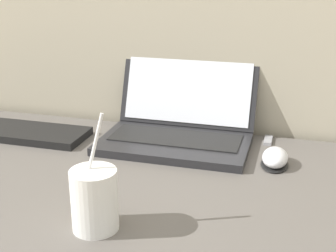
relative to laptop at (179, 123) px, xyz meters
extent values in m
cube|color=#232326|center=(0.00, -0.05, -0.04)|extent=(0.37, 0.22, 0.02)
cube|color=black|center=(0.00, -0.04, -0.03)|extent=(0.33, 0.12, 0.00)
cube|color=#232326|center=(0.00, 0.09, 0.07)|extent=(0.37, 0.08, 0.19)
cube|color=white|center=(0.00, 0.09, 0.07)|extent=(0.34, 0.07, 0.17)
cylinder|color=white|center=(-0.03, -0.45, 0.01)|extent=(0.08, 0.08, 0.11)
cylinder|color=black|center=(-0.03, -0.45, 0.06)|extent=(0.07, 0.07, 0.01)
cylinder|color=white|center=(-0.04, -0.44, 0.08)|extent=(0.04, 0.04, 0.17)
ellipsoid|color=black|center=(0.25, -0.09, -0.04)|extent=(0.06, 0.10, 0.01)
ellipsoid|color=silver|center=(0.25, -0.09, -0.03)|extent=(0.06, 0.09, 0.04)
cube|color=black|center=(-0.47, -0.08, -0.04)|extent=(0.46, 0.13, 0.02)
cube|color=#99999E|center=(0.23, 0.06, -0.04)|extent=(0.02, 0.06, 0.01)
camera|label=1|loc=(0.29, -1.11, 0.40)|focal=50.00mm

